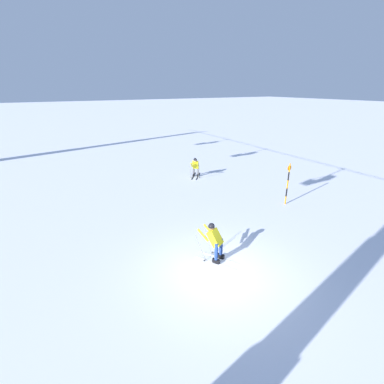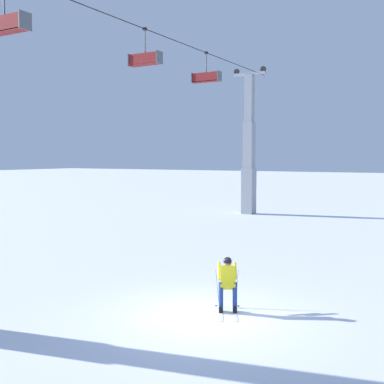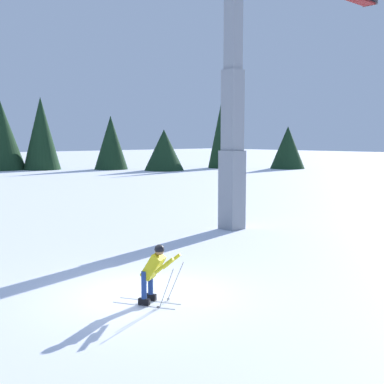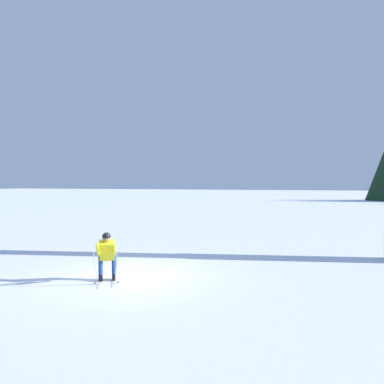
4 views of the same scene
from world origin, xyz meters
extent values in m
plane|color=white|center=(0.00, 0.00, 0.00)|extent=(260.00, 260.00, 0.00)
cube|color=white|center=(0.53, -0.22, 0.01)|extent=(1.50, 0.86, 0.01)
cube|color=black|center=(0.53, -0.22, 0.09)|extent=(0.30, 0.23, 0.16)
cylinder|color=navy|center=(0.53, -0.22, 0.51)|extent=(0.13, 0.13, 0.68)
cube|color=white|center=(0.71, -0.56, 0.01)|extent=(1.50, 0.86, 0.01)
cube|color=black|center=(0.71, -0.56, 0.09)|extent=(0.30, 0.23, 0.16)
cylinder|color=navy|center=(0.71, -0.56, 0.51)|extent=(0.13, 0.13, 0.68)
cube|color=gold|center=(0.77, -0.31, 0.94)|extent=(0.68, 0.63, 0.67)
sphere|color=#997051|center=(0.91, -0.24, 1.34)|extent=(0.22, 0.22, 0.22)
sphere|color=black|center=(0.91, -0.24, 1.38)|extent=(0.24, 0.24, 0.24)
cylinder|color=gold|center=(1.00, 0.07, 1.05)|extent=(0.48, 0.31, 0.44)
cylinder|color=gray|center=(1.02, 0.13, 0.44)|extent=(0.38, 0.35, 1.16)
cylinder|color=black|center=(0.84, 0.09, 0.05)|extent=(0.07, 0.07, 0.01)
cylinder|color=gold|center=(1.22, -0.33, 1.05)|extent=(0.48, 0.31, 0.44)
cylinder|color=gray|center=(1.28, -0.35, 0.44)|extent=(0.48, 0.14, 1.16)
cylinder|color=black|center=(1.15, -0.48, 0.05)|extent=(0.07, 0.07, 0.01)
cube|color=gray|center=(-5.01, 8.66, 1.75)|extent=(0.87, 0.87, 3.50)
cube|color=gray|center=(-5.01, 8.66, 5.25)|extent=(0.73, 0.73, 3.50)
cube|color=gray|center=(-5.01, 8.66, 8.75)|extent=(0.59, 0.59, 3.50)
cone|color=black|center=(-30.75, 46.96, 2.80)|extent=(4.54, 4.54, 5.59)
cone|color=black|center=(-37.76, 41.70, 4.73)|extent=(3.73, 3.73, 9.45)
cone|color=black|center=(-38.91, 32.53, 2.55)|extent=(4.99, 4.99, 5.11)
cone|color=black|center=(-45.21, 28.84, 3.44)|extent=(4.33, 4.33, 6.88)
cone|color=black|center=(-50.72, 21.97, 4.63)|extent=(4.71, 4.71, 9.26)
cone|color=black|center=(-53.67, 17.98, 4.39)|extent=(5.86, 5.86, 8.78)
camera|label=1|loc=(-6.71, 4.99, 6.21)|focal=26.28mm
camera|label=2|loc=(-11.47, -6.23, 4.34)|focal=45.68mm
camera|label=3|loc=(10.34, -7.79, 4.06)|focal=47.49mm
camera|label=4|loc=(9.69, 5.17, 2.94)|focal=32.47mm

